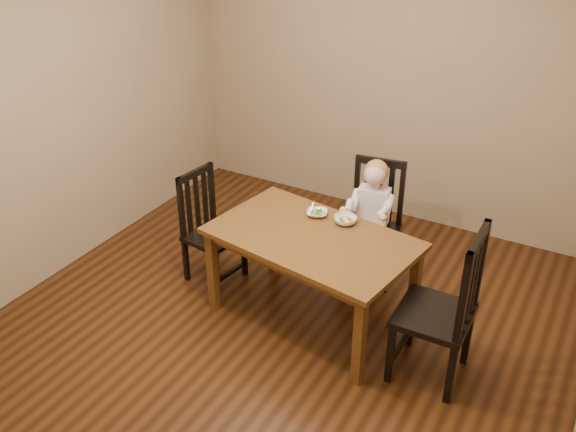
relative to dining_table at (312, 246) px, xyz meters
The scene contains 9 objects.
room 0.75m from the dining_table, 126.26° to the right, with size 4.01×4.01×2.71m.
dining_table is the anchor object (origin of this frame).
chair_child 0.80m from the dining_table, 78.90° to the left, with size 0.47×0.46×0.98m.
chair_left 0.99m from the dining_table, behind, with size 0.43×0.44×0.92m.
chair_right 1.01m from the dining_table, ahead, with size 0.47×0.49×1.11m.
toddler 0.74m from the dining_table, 77.66° to the left, with size 0.32×0.40×0.55m, color white, non-canonical shape.
bowl_peas 0.31m from the dining_table, 110.67° to the left, with size 0.15×0.15×0.04m, color white.
bowl_veg 0.32m from the dining_table, 65.67° to the left, with size 0.17×0.17×0.05m, color white.
fork 0.33m from the dining_table, 119.20° to the left, with size 0.04×0.13×0.05m.
Camera 1 is at (1.84, -3.26, 3.01)m, focal length 40.00 mm.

